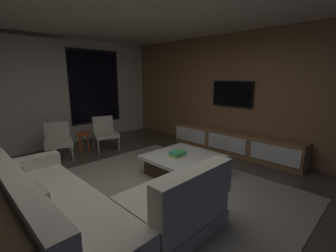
% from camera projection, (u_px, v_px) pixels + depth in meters
% --- Properties ---
extents(floor, '(9.20, 9.20, 0.00)m').
position_uv_depth(floor, '(138.00, 198.00, 3.34)').
color(floor, '#473D33').
extents(back_wall_with_window, '(6.60, 0.30, 2.70)m').
position_uv_depth(back_wall_with_window, '(42.00, 93.00, 5.52)').
color(back_wall_with_window, beige).
rests_on(back_wall_with_window, floor).
extents(media_wall, '(0.12, 7.80, 2.70)m').
position_uv_depth(media_wall, '(245.00, 94.00, 5.17)').
color(media_wall, '#8E6642').
rests_on(media_wall, floor).
extents(area_rug, '(3.20, 3.80, 0.01)m').
position_uv_depth(area_rug, '(160.00, 192.00, 3.51)').
color(area_rug, gray).
rests_on(area_rug, floor).
extents(sectional_couch, '(1.98, 2.50, 0.82)m').
position_uv_depth(sectional_couch, '(87.00, 210.00, 2.54)').
color(sectional_couch, '#B1A997').
rests_on(sectional_couch, floor).
extents(coffee_table, '(1.16, 1.16, 0.36)m').
position_uv_depth(coffee_table, '(183.00, 165.00, 4.13)').
color(coffee_table, '#3B2A1A').
rests_on(coffee_table, floor).
extents(book_stack_on_coffee_table, '(0.28, 0.21, 0.08)m').
position_uv_depth(book_stack_on_coffee_table, '(178.00, 154.00, 4.06)').
color(book_stack_on_coffee_table, '#CBCF3A').
rests_on(book_stack_on_coffee_table, coffee_table).
extents(accent_chair_near_window, '(0.67, 0.68, 0.78)m').
position_uv_depth(accent_chair_near_window, '(105.00, 131.00, 5.60)').
color(accent_chair_near_window, '#B2ADA0').
rests_on(accent_chair_near_window, floor).
extents(accent_chair_by_curtain, '(0.68, 0.69, 0.78)m').
position_uv_depth(accent_chair_by_curtain, '(58.00, 139.00, 4.89)').
color(accent_chair_by_curtain, '#B2ADA0').
rests_on(accent_chair_by_curtain, floor).
extents(side_stool, '(0.32, 0.32, 0.46)m').
position_uv_depth(side_stool, '(83.00, 137.00, 5.31)').
color(side_stool, '#BF4C1E').
rests_on(side_stool, floor).
extents(media_console, '(0.46, 3.10, 0.52)m').
position_uv_depth(media_console, '(233.00, 143.00, 5.24)').
color(media_console, '#8E6642').
rests_on(media_console, floor).
extents(mounted_tv, '(0.05, 1.00, 0.58)m').
position_uv_depth(mounted_tv, '(232.00, 94.00, 5.27)').
color(mounted_tv, black).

